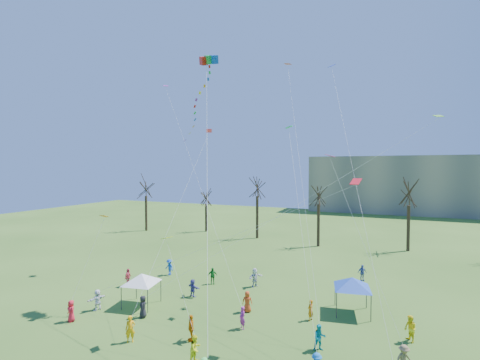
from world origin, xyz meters
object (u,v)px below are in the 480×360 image
at_px(distant_building, 430,185).
at_px(canopy_tent_white, 141,278).
at_px(canopy_tent_blue, 352,283).
at_px(big_box_kite, 201,105).

xyz_separation_m(distant_building, canopy_tent_white, (-30.61, -75.95, -5.15)).
height_order(canopy_tent_white, canopy_tent_blue, canopy_tent_blue).
bearing_deg(distant_building, big_box_kite, -110.09).
distance_m(big_box_kite, canopy_tent_white, 16.00).
bearing_deg(canopy_tent_blue, big_box_kite, -170.32).
bearing_deg(big_box_kite, canopy_tent_blue, 9.68).
distance_m(distant_building, canopy_tent_blue, 71.99).
bearing_deg(big_box_kite, canopy_tent_white, -140.80).
relative_size(distant_building, canopy_tent_white, 16.46).
xyz_separation_m(canopy_tent_white, canopy_tent_blue, (16.84, 5.47, 0.14)).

